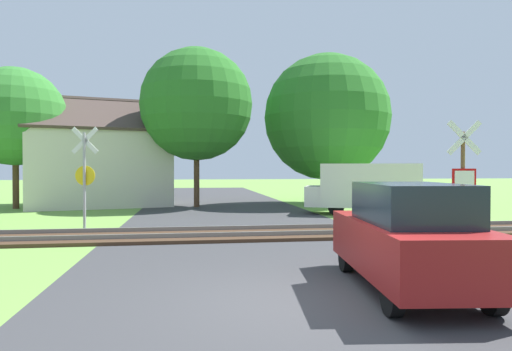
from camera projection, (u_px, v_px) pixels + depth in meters
The scene contains 11 objects.
ground_plane at pixel (300, 304), 6.79m from camera, with size 160.00×160.00×0.00m, color #6B9942.
road_asphalt at pixel (275, 273), 8.77m from camera, with size 8.04×80.00×0.01m, color #38383A.
rail_track at pixel (244, 234), 13.69m from camera, with size 60.00×2.60×0.22m.
stop_sign_near at pixel (463, 179), 11.31m from camera, with size 0.87×0.18×3.23m.
crossing_sign_far at pixel (85, 172), 14.61m from camera, with size 0.87×0.20×3.37m.
house at pixel (99, 166), 25.27m from camera, with size 8.77×7.95×5.96m.
tree_left at pixel (15, 117), 22.98m from camera, with size 4.96×4.96×7.13m.
tree_center at pixel (196, 104), 23.91m from camera, with size 5.90×5.90×8.35m.
tree_right at pixel (327, 117), 25.85m from camera, with size 7.13×7.13×8.51m.
mail_truck at pixel (366, 186), 20.15m from camera, with size 5.24×3.45×2.24m.
parked_car at pixel (408, 237), 7.54m from camera, with size 2.07×4.16×1.78m.
Camera 1 is at (-1.62, -6.59, 2.02)m, focal length 32.00 mm.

